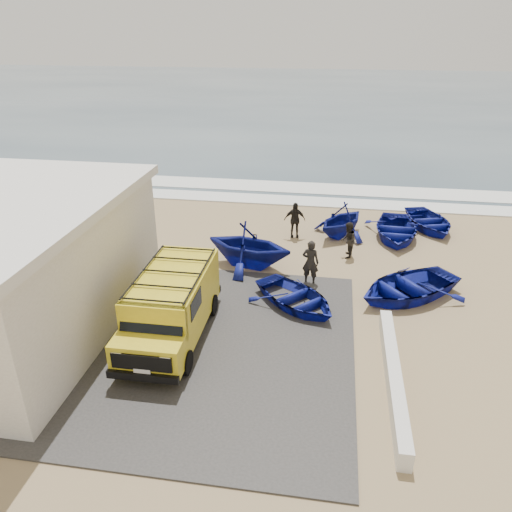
{
  "coord_description": "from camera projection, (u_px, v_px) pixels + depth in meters",
  "views": [
    {
      "loc": [
        3.03,
        -14.3,
        8.97
      ],
      "look_at": [
        0.42,
        2.07,
        1.2
      ],
      "focal_mm": 35.0,
      "sensor_mm": 36.0,
      "label": 1
    }
  ],
  "objects": [
    {
      "name": "fisherman_back",
      "position": [
        295.0,
        220.0,
        22.71
      ],
      "size": [
        1.02,
        0.57,
        1.65
      ],
      "primitive_type": "imported",
      "rotation": [
        0.0,
        0.0,
        0.18
      ],
      "color": "black",
      "rests_on": "ground"
    },
    {
      "name": "boat_mid_left",
      "position": [
        249.0,
        245.0,
        19.91
      ],
      "size": [
        4.21,
        3.87,
        1.87
      ],
      "primitive_type": "imported",
      "rotation": [
        0.0,
        0.0,
        1.31
      ],
      "color": "navy",
      "rests_on": "ground"
    },
    {
      "name": "van",
      "position": [
        172.0,
        304.0,
        15.28
      ],
      "size": [
        2.07,
        5.05,
        2.16
      ],
      "rotation": [
        0.0,
        0.0,
        0.0
      ],
      "color": "yellow",
      "rests_on": "ground"
    },
    {
      "name": "parapet",
      "position": [
        393.0,
        376.0,
        13.52
      ],
      "size": [
        0.35,
        6.0,
        0.55
      ],
      "primitive_type": "cube",
      "color": "silver",
      "rests_on": "ground"
    },
    {
      "name": "slab",
      "position": [
        159.0,
        340.0,
        15.51
      ],
      "size": [
        12.0,
        10.0,
        0.05
      ],
      "primitive_type": "cube",
      "color": "#3D3A37",
      "rests_on": "ground"
    },
    {
      "name": "boat_far_right",
      "position": [
        429.0,
        221.0,
        23.8
      ],
      "size": [
        3.49,
        4.19,
        0.75
      ],
      "primitive_type": "imported",
      "rotation": [
        0.0,
        0.0,
        0.29
      ],
      "color": "navy",
      "rests_on": "ground"
    },
    {
      "name": "boat_far_left",
      "position": [
        342.0,
        220.0,
        22.83
      ],
      "size": [
        3.81,
        3.93,
        1.58
      ],
      "primitive_type": "imported",
      "rotation": [
        0.0,
        0.0,
        -0.58
      ],
      "color": "navy",
      "rests_on": "ground"
    },
    {
      "name": "boat_mid_right",
      "position": [
        396.0,
        230.0,
        22.76
      ],
      "size": [
        3.02,
        4.08,
        0.81
      ],
      "primitive_type": "imported",
      "rotation": [
        0.0,
        0.0,
        -0.06
      ],
      "color": "navy",
      "rests_on": "ground"
    },
    {
      "name": "ground",
      "position": [
        234.0,
        312.0,
        17.03
      ],
      "size": [
        160.0,
        160.0,
        0.0
      ],
      "primitive_type": "plane",
      "color": "#A1875D"
    },
    {
      "name": "ocean",
      "position": [
        316.0,
        96.0,
        67.1
      ],
      "size": [
        180.0,
        88.0,
        0.01
      ],
      "primitive_type": "cube",
      "color": "#385166",
      "rests_on": "ground"
    },
    {
      "name": "boat_near_right",
      "position": [
        407.0,
        286.0,
        17.83
      ],
      "size": [
        5.02,
        4.79,
        0.85
      ],
      "primitive_type": "imported",
      "rotation": [
        0.0,
        0.0,
        -0.92
      ],
      "color": "navy",
      "rests_on": "ground"
    },
    {
      "name": "fisherman_middle",
      "position": [
        348.0,
        240.0,
        20.74
      ],
      "size": [
        0.65,
        0.8,
        1.53
      ],
      "primitive_type": "imported",
      "rotation": [
        0.0,
        0.0,
        -1.67
      ],
      "color": "black",
      "rests_on": "ground"
    },
    {
      "name": "surf_wash",
      "position": [
        282.0,
        187.0,
        29.98
      ],
      "size": [
        180.0,
        2.2,
        0.04
      ],
      "primitive_type": "cube",
      "color": "white",
      "rests_on": "ground"
    },
    {
      "name": "surf_line",
      "position": [
        277.0,
        200.0,
        27.74
      ],
      "size": [
        180.0,
        1.6,
        0.06
      ],
      "primitive_type": "cube",
      "color": "white",
      "rests_on": "ground"
    },
    {
      "name": "fisherman_front",
      "position": [
        310.0,
        262.0,
        18.58
      ],
      "size": [
        0.7,
        0.52,
        1.74
      ],
      "primitive_type": "imported",
      "rotation": [
        0.0,
        0.0,
        2.97
      ],
      "color": "black",
      "rests_on": "ground"
    },
    {
      "name": "boat_near_left",
      "position": [
        296.0,
        298.0,
        17.22
      ],
      "size": [
        4.19,
        4.15,
        0.71
      ],
      "primitive_type": "imported",
      "rotation": [
        0.0,
        0.0,
        0.81
      ],
      "color": "navy",
      "rests_on": "ground"
    }
  ]
}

